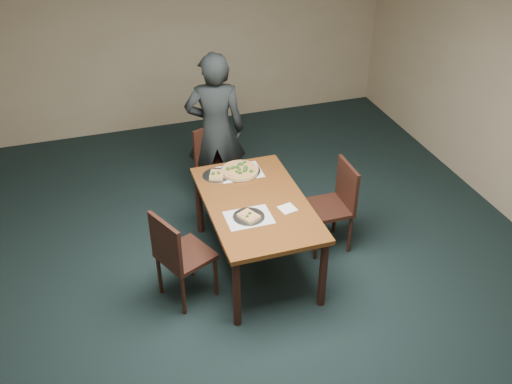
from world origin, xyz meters
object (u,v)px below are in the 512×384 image
object	(u,v)px
pizza_pan	(240,170)
slice_plate_near	(249,216)
chair_right	(335,201)
diner	(215,130)
slice_plate_far	(217,175)
chair_far	(217,162)
dining_table	(256,209)
chair_left	(178,253)

from	to	relation	value
pizza_pan	slice_plate_near	world-z (taller)	pizza_pan
chair_right	diner	bearing A→B (deg)	-141.93
slice_plate_far	pizza_pan	bearing A→B (deg)	-0.19
diner	slice_plate_far	distance (m)	0.75
chair_far	slice_plate_near	bearing A→B (deg)	-112.81
chair_far	dining_table	bearing A→B (deg)	-106.59
chair_left	slice_plate_far	bearing A→B (deg)	-60.80
chair_far	chair_right	distance (m)	1.42
chair_right	dining_table	bearing A→B (deg)	-83.82
dining_table	slice_plate_far	bearing A→B (deg)	113.55
slice_plate_near	slice_plate_far	xyz separation A→B (m)	(-0.09, 0.75, -0.00)
dining_table	slice_plate_far	size ratio (longest dim) A/B	5.36
chair_far	slice_plate_near	distance (m)	1.41
dining_table	chair_right	world-z (taller)	chair_right
slice_plate_far	dining_table	bearing A→B (deg)	-66.45
chair_far	chair_right	bearing A→B (deg)	-69.87
dining_table	slice_plate_near	bearing A→B (deg)	-121.77
diner	dining_table	bearing A→B (deg)	105.30
chair_right	slice_plate_near	size ratio (longest dim) A/B	3.25
diner	slice_plate_far	bearing A→B (deg)	89.03
dining_table	slice_plate_far	distance (m)	0.59
diner	pizza_pan	size ratio (longest dim) A/B	4.33
dining_table	pizza_pan	bearing A→B (deg)	89.44
dining_table	chair_far	distance (m)	1.18
chair_right	slice_plate_far	xyz separation A→B (m)	(-1.08, 0.44, 0.25)
dining_table	chair_far	xyz separation A→B (m)	(-0.07, 1.17, -0.14)
chair_far	pizza_pan	distance (m)	0.70
dining_table	slice_plate_near	xyz separation A→B (m)	(-0.14, -0.22, 0.11)
chair_left	diner	world-z (taller)	diner
chair_far	slice_plate_far	size ratio (longest dim) A/B	3.25
dining_table	slice_plate_far	xyz separation A→B (m)	(-0.23, 0.53, 0.10)
pizza_pan	slice_plate_far	world-z (taller)	pizza_pan
dining_table	pizza_pan	distance (m)	0.54
dining_table	chair_left	xyz separation A→B (m)	(-0.78, -0.23, -0.14)
diner	chair_right	bearing A→B (deg)	140.59
chair_right	slice_plate_far	distance (m)	1.19
pizza_pan	slice_plate_near	bearing A→B (deg)	-100.74
diner	chair_far	bearing A→B (deg)	88.64
dining_table	slice_plate_near	world-z (taller)	slice_plate_near
chair_far	diner	size ratio (longest dim) A/B	0.52
chair_far	pizza_pan	xyz separation A→B (m)	(0.08, -0.64, 0.26)
chair_far	chair_right	xyz separation A→B (m)	(0.92, -1.08, 0.00)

